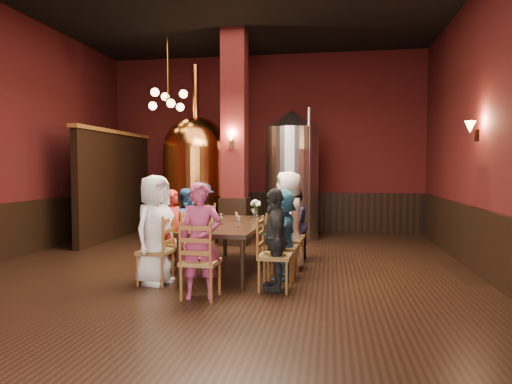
% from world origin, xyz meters
% --- Properties ---
extents(room, '(10.00, 10.02, 4.50)m').
position_xyz_m(room, '(0.00, 0.00, 2.25)').
color(room, black).
rests_on(room, ground).
extents(wainscot_right, '(0.08, 9.90, 1.00)m').
position_xyz_m(wainscot_right, '(3.96, 0.00, 0.50)').
color(wainscot_right, black).
rests_on(wainscot_right, ground).
extents(wainscot_back, '(7.90, 0.08, 1.00)m').
position_xyz_m(wainscot_back, '(0.00, 4.96, 0.50)').
color(wainscot_back, black).
rests_on(wainscot_back, ground).
extents(column, '(0.58, 0.58, 4.50)m').
position_xyz_m(column, '(-0.30, 2.80, 2.25)').
color(column, '#410E11').
rests_on(column, ground).
extents(partition, '(0.22, 3.50, 2.40)m').
position_xyz_m(partition, '(-3.20, 3.20, 1.20)').
color(partition, black).
rests_on(partition, ground).
extents(pendant_cluster, '(0.90, 0.90, 1.70)m').
position_xyz_m(pendant_cluster, '(-1.80, 2.90, 3.10)').
color(pendant_cluster, '#A57226').
rests_on(pendant_cluster, room).
extents(sconce_wall, '(0.20, 0.20, 0.36)m').
position_xyz_m(sconce_wall, '(3.90, 0.80, 2.20)').
color(sconce_wall, black).
rests_on(sconce_wall, room).
extents(sconce_column, '(0.20, 0.20, 0.36)m').
position_xyz_m(sconce_column, '(-0.30, 2.50, 2.20)').
color(sconce_column, black).
rests_on(sconce_column, column).
extents(dining_table, '(1.10, 2.44, 0.75)m').
position_xyz_m(dining_table, '(0.18, 0.34, 0.69)').
color(dining_table, black).
rests_on(dining_table, ground).
extents(chair_0, '(0.48, 0.48, 0.92)m').
position_xyz_m(chair_0, '(-0.72, -0.62, 0.46)').
color(chair_0, brown).
rests_on(chair_0, ground).
extents(person_0, '(0.69, 0.86, 1.53)m').
position_xyz_m(person_0, '(-0.72, -0.62, 0.76)').
color(person_0, white).
rests_on(person_0, ground).
extents(chair_1, '(0.48, 0.48, 0.92)m').
position_xyz_m(chair_1, '(-0.69, 0.05, 0.46)').
color(chair_1, brown).
rests_on(chair_1, ground).
extents(person_1, '(0.44, 0.54, 1.29)m').
position_xyz_m(person_1, '(-0.69, 0.05, 0.64)').
color(person_1, '#A4211C').
rests_on(person_1, ground).
extents(chair_2, '(0.48, 0.48, 0.92)m').
position_xyz_m(chair_2, '(-0.66, 0.70, 0.46)').
color(chair_2, brown).
rests_on(chair_2, ground).
extents(person_2, '(0.46, 0.68, 1.28)m').
position_xyz_m(person_2, '(-0.66, 0.70, 0.64)').
color(person_2, navy).
rests_on(person_2, ground).
extents(chair_3, '(0.48, 0.48, 0.92)m').
position_xyz_m(chair_3, '(-0.63, 1.37, 0.46)').
color(chair_3, brown).
rests_on(chair_3, ground).
extents(person_3, '(0.59, 0.93, 1.36)m').
position_xyz_m(person_3, '(-0.63, 1.37, 0.68)').
color(person_3, black).
rests_on(person_3, ground).
extents(chair_4, '(0.48, 0.48, 0.92)m').
position_xyz_m(chair_4, '(0.98, -0.70, 0.46)').
color(chair_4, brown).
rests_on(chair_4, ground).
extents(person_4, '(0.47, 0.84, 1.36)m').
position_xyz_m(person_4, '(0.98, -0.70, 0.68)').
color(person_4, black).
rests_on(person_4, ground).
extents(chair_5, '(0.48, 0.48, 0.92)m').
position_xyz_m(chair_5, '(1.01, -0.03, 0.46)').
color(chair_5, brown).
rests_on(chair_5, ground).
extents(person_5, '(0.40, 1.23, 1.32)m').
position_xyz_m(person_5, '(1.01, -0.03, 0.66)').
color(person_5, teal).
rests_on(person_5, ground).
extents(chair_6, '(0.48, 0.48, 0.92)m').
position_xyz_m(chair_6, '(1.04, 0.63, 0.46)').
color(chair_6, brown).
rests_on(chair_6, ground).
extents(person_6, '(0.63, 0.84, 1.57)m').
position_xyz_m(person_6, '(1.04, 0.63, 0.78)').
color(person_6, silver).
rests_on(person_6, ground).
extents(chair_7, '(0.48, 0.48, 0.92)m').
position_xyz_m(chair_7, '(1.07, 1.30, 0.46)').
color(chair_7, brown).
rests_on(chair_7, ground).
extents(person_7, '(0.46, 0.68, 1.29)m').
position_xyz_m(person_7, '(1.07, 1.30, 0.64)').
color(person_7, '#1D1E3B').
rests_on(person_7, ground).
extents(chair_8, '(0.48, 0.48, 0.92)m').
position_xyz_m(chair_8, '(0.11, -1.21, 0.46)').
color(chair_8, brown).
rests_on(chair_8, ground).
extents(person_8, '(0.59, 0.46, 1.45)m').
position_xyz_m(person_8, '(0.11, -1.21, 0.72)').
color(person_8, '#A33663').
rests_on(person_8, ground).
extents(copper_kettle, '(1.97, 1.97, 3.95)m').
position_xyz_m(copper_kettle, '(-1.33, 3.41, 1.44)').
color(copper_kettle, black).
rests_on(copper_kettle, ground).
extents(steel_vessel, '(1.49, 1.49, 2.94)m').
position_xyz_m(steel_vessel, '(0.82, 3.80, 1.47)').
color(steel_vessel, '#B2B2B7').
rests_on(steel_vessel, ground).
extents(rose_vase, '(0.19, 0.19, 0.32)m').
position_xyz_m(rose_vase, '(0.39, 1.33, 0.96)').
color(rose_vase, white).
rests_on(rose_vase, dining_table).
extents(wine_glass_0, '(0.07, 0.07, 0.17)m').
position_xyz_m(wine_glass_0, '(-0.14, -0.43, 0.83)').
color(wine_glass_0, white).
rests_on(wine_glass_0, dining_table).
extents(wine_glass_1, '(0.07, 0.07, 0.17)m').
position_xyz_m(wine_glass_1, '(0.37, -0.08, 0.83)').
color(wine_glass_1, white).
rests_on(wine_glass_1, dining_table).
extents(wine_glass_2, '(0.07, 0.07, 0.17)m').
position_xyz_m(wine_glass_2, '(0.05, 0.17, 0.83)').
color(wine_glass_2, white).
rests_on(wine_glass_2, dining_table).
extents(wine_glass_3, '(0.07, 0.07, 0.17)m').
position_xyz_m(wine_glass_3, '(0.05, -0.41, 0.83)').
color(wine_glass_3, white).
rests_on(wine_glass_3, dining_table).
extents(wine_glass_4, '(0.07, 0.07, 0.17)m').
position_xyz_m(wine_glass_4, '(0.37, 1.10, 0.83)').
color(wine_glass_4, white).
rests_on(wine_glass_4, dining_table).
extents(wine_glass_5, '(0.07, 0.07, 0.17)m').
position_xyz_m(wine_glass_5, '(0.21, 0.51, 0.83)').
color(wine_glass_5, white).
rests_on(wine_glass_5, dining_table).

